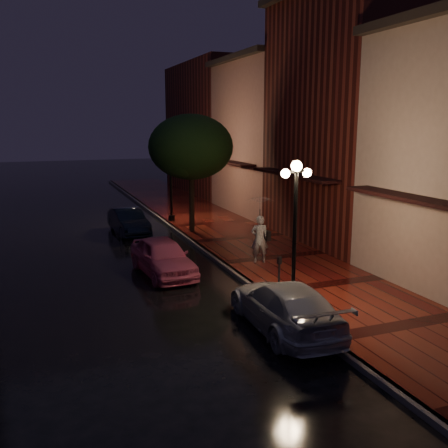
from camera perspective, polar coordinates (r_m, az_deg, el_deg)
name	(u,v)px	position (r m, az deg, el deg)	size (l,w,h in m)	color
ground	(223,266)	(19.61, -0.11, -4.83)	(120.00, 120.00, 0.00)	black
sidewalk	(275,259)	(20.46, 5.80, -3.97)	(4.50, 60.00, 0.15)	#440E0C
curb	(223,264)	(19.59, -0.11, -4.62)	(0.25, 60.00, 0.15)	#595451
storefront_mid	(351,123)	(23.89, 14.29, 11.13)	(5.00, 8.00, 11.00)	#511914
storefront_far	(272,140)	(30.81, 5.54, 9.57)	(5.00, 8.00, 9.00)	#8C5951
storefront_extra	(216,129)	(40.00, -0.93, 10.78)	(5.00, 12.00, 10.00)	#511914
streetlamp_near	(295,224)	(14.71, 8.10, -0.04)	(0.96, 0.36, 4.31)	black
streetlamp_far	(171,177)	(27.66, -6.10, 5.40)	(0.96, 0.36, 4.31)	black
street_tree	(191,149)	(24.71, -3.77, 8.54)	(4.16, 4.16, 5.80)	black
pink_car	(163,257)	(18.47, -7.01, -3.73)	(1.62, 4.03, 1.37)	#C65175
navy_car	(129,221)	(25.56, -10.85, 0.30)	(1.34, 3.86, 1.27)	black
silver_car	(285,306)	(13.73, 6.94, -9.28)	(1.85, 4.56, 1.32)	#A8A9B0
woman_with_umbrella	(260,219)	(19.25, 4.13, 0.58)	(1.08, 1.10, 2.61)	white
parking_meter	(279,274)	(15.48, 6.31, -5.65)	(0.14, 0.11, 1.35)	black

